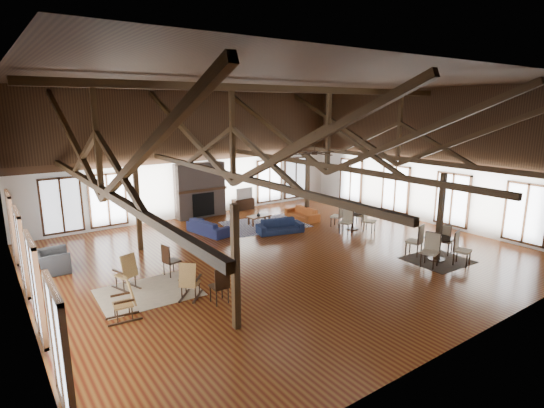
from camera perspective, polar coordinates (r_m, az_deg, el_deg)
floor at (r=15.32m, az=1.53°, el=-6.82°), size 16.00×16.00×0.00m
ceiling at (r=14.45m, az=1.68°, el=16.20°), size 16.00×14.00×0.02m
wall_back at (r=20.58m, az=-10.22°, el=6.65°), size 16.00×0.02×6.00m
wall_front at (r=10.00m, az=26.36°, el=-0.98°), size 16.00×0.02×6.00m
wall_left at (r=11.77m, az=-31.41°, el=0.38°), size 0.02×14.00×6.00m
wall_right at (r=20.37m, az=20.05°, el=6.01°), size 0.02×14.00×6.00m
roof_truss at (r=14.47m, az=1.63°, el=8.38°), size 15.60×14.07×3.14m
post_grid at (r=14.87m, az=1.57°, el=-1.28°), size 8.16×7.16×3.05m
fireplace at (r=20.53m, az=-9.64°, el=1.82°), size 2.50×0.69×2.60m
ceiling_fan at (r=14.03m, az=5.73°, el=6.97°), size 1.60×1.60×0.75m
sofa_navy_front at (r=17.83m, az=1.09°, el=-3.01°), size 2.06×1.19×0.56m
sofa_navy_left at (r=17.89m, az=-8.52°, el=-3.03°), size 2.18×1.19×0.60m
sofa_orange at (r=20.05m, az=4.06°, el=-1.27°), size 1.90×0.81×0.55m
coffee_table at (r=19.09m, az=-1.75°, el=-1.72°), size 1.10×0.62×0.41m
vase at (r=18.93m, az=-1.83°, el=-1.40°), size 0.22×0.22×0.18m
armchair at (r=15.37m, az=-27.37°, el=-6.87°), size 1.12×1.00×0.70m
side_table_lamp at (r=16.19m, az=-30.00°, el=-5.91°), size 0.44×0.44×1.14m
rocking_chair_a at (r=13.07m, az=-18.89°, el=-8.72°), size 0.69×0.93×1.08m
rocking_chair_b at (r=12.02m, az=-11.10°, el=-10.21°), size 0.88×0.90×1.06m
rocking_chair_c at (r=11.35m, az=-18.96°, el=-12.13°), size 0.86×0.52×1.06m
side_chair_a at (r=13.63m, az=-13.73°, el=-7.06°), size 0.51×0.51×1.03m
side_chair_b at (r=11.55m, az=-6.92°, el=-10.46°), size 0.44×0.44×1.04m
cafe_table_near at (r=15.70m, az=21.38°, el=-5.07°), size 2.20×2.20×1.13m
cafe_table_far at (r=18.62m, az=10.82°, el=-1.80°), size 2.01×2.01×1.03m
cup_near at (r=15.51m, az=21.60°, el=-4.14°), size 0.16×0.16×0.11m
cup_far at (r=18.56m, az=11.10°, el=-0.96°), size 0.17×0.17×0.11m
tv_console at (r=21.94m, az=-3.89°, el=0.00°), size 1.13×0.42×0.57m
television at (r=21.83m, az=-3.89°, el=1.46°), size 1.00×0.22×0.57m
rug_tan at (r=12.85m, az=-16.26°, el=-11.34°), size 2.77×2.21×0.01m
rug_navy at (r=19.14m, az=-0.96°, el=-2.75°), size 3.81×3.05×0.01m
rug_dark at (r=15.86m, az=21.38°, el=-7.02°), size 2.06×1.89×0.01m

